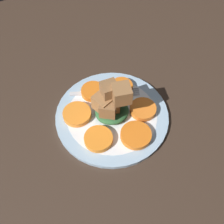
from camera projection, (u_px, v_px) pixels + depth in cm
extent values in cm
cube|color=#38281E|center=(112.00, 119.00, 70.70)|extent=(120.00, 120.00, 2.00)
cylinder|color=#99B7D1|center=(112.00, 116.00, 69.46)|extent=(27.87, 27.87, 1.00)
cylinder|color=white|center=(112.00, 116.00, 69.42)|extent=(22.30, 22.30, 1.00)
cylinder|color=orange|center=(122.00, 87.00, 73.10)|extent=(5.82, 5.82, 1.36)
cylinder|color=orange|center=(93.00, 91.00, 72.22)|extent=(6.13, 6.13, 1.36)
cylinder|color=orange|center=(77.00, 114.00, 68.19)|extent=(6.95, 6.95, 1.36)
cylinder|color=orange|center=(98.00, 139.00, 64.27)|extent=(6.66, 6.66, 1.36)
cylinder|color=orange|center=(136.00, 135.00, 64.82)|extent=(7.25, 7.25, 1.36)
cylinder|color=orange|center=(143.00, 109.00, 69.01)|extent=(6.54, 6.54, 1.36)
ellipsoid|color=#2D6033|center=(112.00, 112.00, 67.98)|extent=(8.31, 7.48, 2.41)
cube|color=brown|center=(108.00, 108.00, 64.81)|extent=(5.22, 5.22, 3.78)
cube|color=brown|center=(114.00, 104.00, 65.80)|extent=(4.04, 4.04, 3.28)
cube|color=olive|center=(104.00, 102.00, 65.46)|extent=(5.48, 5.48, 4.20)
cube|color=olive|center=(122.00, 94.00, 61.86)|extent=(4.76, 4.76, 4.04)
cube|color=brown|center=(111.00, 90.00, 63.37)|extent=(3.73, 3.73, 3.61)
cube|color=silver|center=(93.00, 93.00, 72.52)|extent=(11.47, 5.33, 0.40)
cube|color=silver|center=(118.00, 92.00, 72.71)|extent=(2.18, 2.67, 0.40)
cube|color=silver|center=(130.00, 89.00, 73.36)|extent=(4.47, 1.98, 0.40)
cube|color=silver|center=(130.00, 91.00, 72.98)|extent=(4.47, 1.98, 0.40)
cube|color=silver|center=(130.00, 93.00, 72.60)|extent=(4.47, 1.98, 0.40)
cube|color=silver|center=(130.00, 95.00, 72.22)|extent=(4.47, 1.98, 0.40)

